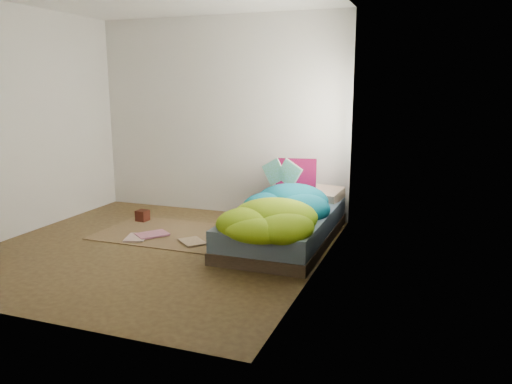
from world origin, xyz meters
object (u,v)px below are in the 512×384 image
bed (285,227)px  open_book (281,164)px  floor_book_b (148,232)px  floor_book_a (127,238)px  pillow_magenta (296,179)px  wooden_box (143,215)px

bed → open_book: size_ratio=4.80×
bed → floor_book_b: size_ratio=5.77×
bed → floor_book_a: size_ratio=6.44×
pillow_magenta → wooden_box: pillow_magenta is taller
pillow_magenta → wooden_box: bearing=-175.7°
wooden_box → floor_book_a: wooden_box is taller
bed → wooden_box: bearing=174.7°
floor_book_a → open_book: bearing=14.0°
floor_book_a → wooden_box: bearing=91.5°
bed → floor_book_b: 1.61m
wooden_box → floor_book_a: size_ratio=0.44×
pillow_magenta → floor_book_b: pillow_magenta is taller
floor_book_a → floor_book_b: 0.28m
open_book → wooden_box: open_book is taller
pillow_magenta → floor_book_a: (-1.62, -1.27, -0.56)m
pillow_magenta → wooden_box: (-1.88, -0.54, -0.50)m
open_book → floor_book_a: size_ratio=1.34×
bed → floor_book_b: bed is taller
wooden_box → floor_book_b: bearing=-51.6°
pillow_magenta → floor_book_a: bearing=-153.8°
open_book → floor_book_b: (-1.41, -0.69, -0.78)m
wooden_box → bed: bearing=-5.3°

